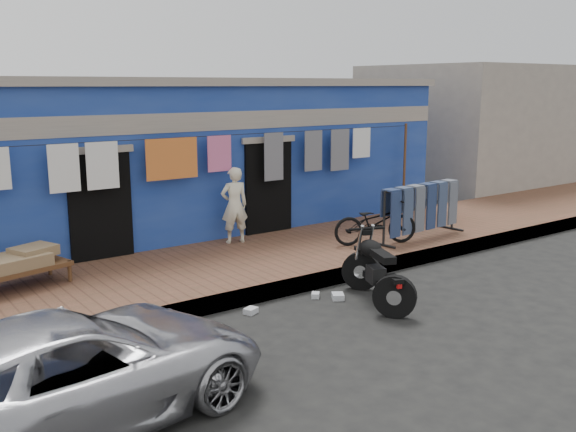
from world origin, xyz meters
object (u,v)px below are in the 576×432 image
object	(u,v)px
car	(70,370)
motorcycle	(377,269)
bicycle	(376,217)
charpoy	(14,271)
jeans_rack	(420,210)
seated_person	(234,205)

from	to	relation	value
car	motorcycle	size ratio (longest dim) A/B	2.34
car	motorcycle	distance (m)	4.93
bicycle	charpoy	xyz separation A→B (m)	(-6.23, 1.15, -0.25)
car	jeans_rack	world-z (taller)	jeans_rack
motorcycle	car	bearing A→B (deg)	-148.46
car	motorcycle	world-z (taller)	car
car	charpoy	bearing A→B (deg)	-15.53
seated_person	charpoy	size ratio (longest dim) A/B	0.82
charpoy	motorcycle	bearing A→B (deg)	-34.92
bicycle	motorcycle	world-z (taller)	bicycle
seated_person	charpoy	bearing A→B (deg)	19.27
bicycle	charpoy	world-z (taller)	bicycle
seated_person	jeans_rack	world-z (taller)	seated_person
charpoy	jeans_rack	distance (m)	7.44
motorcycle	jeans_rack	xyz separation A→B (m)	(2.91, 1.82, 0.27)
bicycle	charpoy	size ratio (longest dim) A/B	0.91
charpoy	bicycle	bearing A→B (deg)	-10.43
seated_person	jeans_rack	xyz separation A→B (m)	(3.19, -1.80, -0.18)
seated_person	motorcycle	xyz separation A→B (m)	(0.28, -3.62, -0.45)
bicycle	jeans_rack	world-z (taller)	jeans_rack
car	jeans_rack	distance (m)	8.22
seated_person	charpoy	distance (m)	4.20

